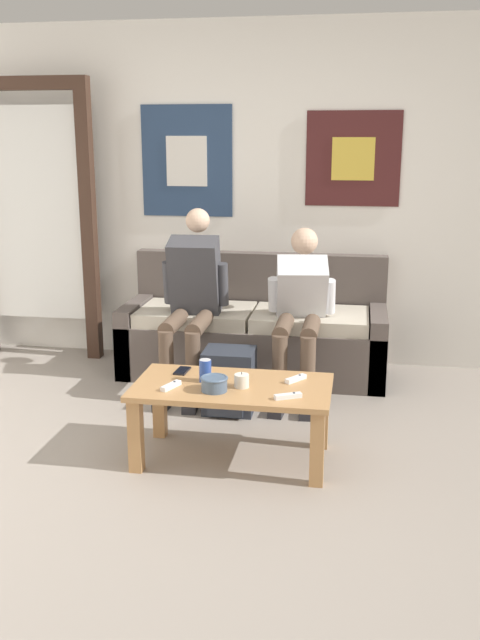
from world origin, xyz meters
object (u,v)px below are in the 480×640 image
at_px(person_seated_adult, 192,294).
at_px(cell_phone, 182,371).
at_px(backpack, 229,382).
at_px(game_controller_near_right, 296,379).
at_px(person_seated_teen, 300,305).
at_px(drink_can_blue, 205,371).
at_px(pillar_candle, 242,381).
at_px(couch, 255,334).
at_px(game_controller_far_center, 171,386).
at_px(coffee_table, 232,399).
at_px(game_controller_near_left, 288,396).
at_px(ceramic_bowl, 214,383).

height_order(person_seated_adult, cell_phone, person_seated_adult).
xyz_separation_m(backpack, game_controller_near_right, (0.47, -0.56, 0.25)).
xyz_separation_m(person_seated_teen, drink_can_blue, (-0.41, -1.13, -0.12)).
relative_size(backpack, pillar_candle, 4.91).
height_order(couch, game_controller_far_center, couch).
relative_size(coffee_table, game_controller_near_right, 7.78).
relative_size(coffee_table, drink_can_blue, 8.54).
distance_m(coffee_table, person_seated_adult, 1.27).
bearing_deg(couch, person_seated_teen, -43.96).
bearing_deg(game_controller_far_center, person_seated_teen, 65.70).
height_order(drink_can_blue, game_controller_near_right, drink_can_blue).
bearing_deg(cell_phone, person_seated_adult, 99.93).
height_order(pillar_candle, game_controller_near_left, pillar_candle).
height_order(drink_can_blue, cell_phone, drink_can_blue).
distance_m(game_controller_far_center, cell_phone, 0.27).
bearing_deg(drink_can_blue, coffee_table, -10.07).
distance_m(coffee_table, backpack, 0.71).
xyz_separation_m(game_controller_near_right, cell_phone, (-0.65, 0.05, -0.01)).
distance_m(drink_can_blue, game_controller_far_center, 0.21).
bearing_deg(couch, game_controller_far_center, -97.41).
bearing_deg(cell_phone, couch, 80.82).
bearing_deg(game_controller_near_right, game_controller_far_center, -160.87).
xyz_separation_m(person_seated_adult, game_controller_far_center, (0.17, -1.23, -0.22)).
distance_m(person_seated_teen, game_controller_near_left, 1.32).
distance_m(drink_can_blue, cell_phone, 0.22).
height_order(couch, ceramic_bowl, couch).
height_order(coffee_table, game_controller_near_right, game_controller_near_right).
bearing_deg(game_controller_near_left, backpack, 118.83).
xyz_separation_m(coffee_table, game_controller_far_center, (-0.31, -0.11, 0.09)).
xyz_separation_m(ceramic_bowl, drink_can_blue, (-0.08, 0.14, 0.02)).
distance_m(pillar_candle, game_controller_near_left, 0.29).
distance_m(person_seated_adult, pillar_candle, 1.29).
bearing_deg(ceramic_bowl, cell_phone, 131.23).
bearing_deg(person_seated_teen, couch, 136.04).
xyz_separation_m(person_seated_teen, pillar_candle, (-0.20, -1.19, -0.14)).
distance_m(ceramic_bowl, drink_can_blue, 0.16).
relative_size(person_seated_teen, game_controller_near_left, 7.65).
bearing_deg(coffee_table, pillar_candle, -27.65).
bearing_deg(ceramic_bowl, game_controller_far_center, 179.06).
bearing_deg(couch, cell_phone, -99.18).
relative_size(ceramic_bowl, pillar_candle, 1.75).
xyz_separation_m(person_seated_adult, pillar_candle, (0.54, -1.16, -0.20)).
bearing_deg(ceramic_bowl, pillar_candle, 31.15).
relative_size(coffee_table, backpack, 2.59).
bearing_deg(game_controller_near_right, cell_phone, 175.65).
relative_size(person_seated_teen, backpack, 2.69).
bearing_deg(ceramic_bowl, backpack, 94.92).
height_order(pillar_candle, game_controller_near_right, pillar_candle).
bearing_deg(backpack, ceramic_bowl, -85.08).
xyz_separation_m(coffee_table, cell_phone, (-0.32, 0.17, 0.09)).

